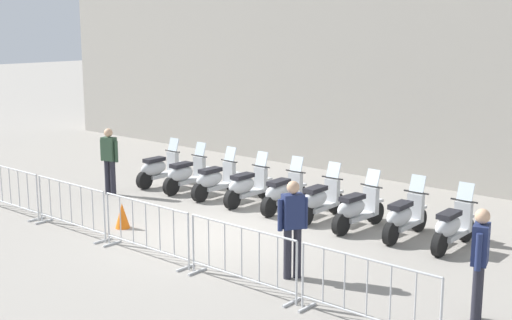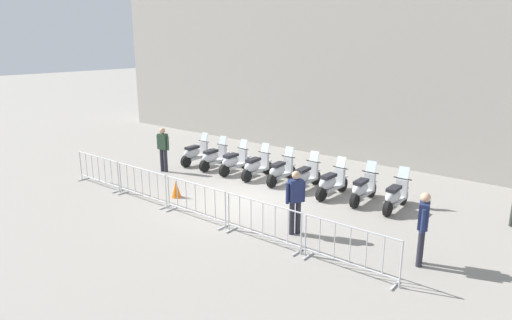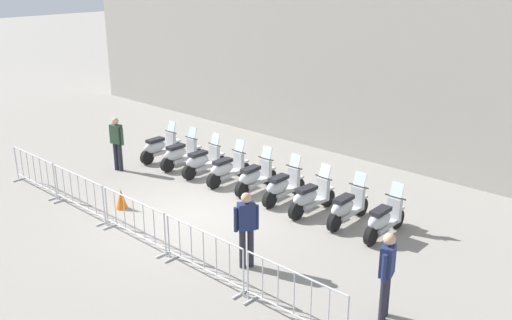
% 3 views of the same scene
% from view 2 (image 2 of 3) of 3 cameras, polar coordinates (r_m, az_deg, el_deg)
% --- Properties ---
extents(ground_plane, '(120.00, 120.00, 0.00)m').
position_cam_2_polar(ground_plane, '(14.33, -2.10, -5.16)').
color(ground_plane, gray).
extents(motorcycle_0, '(0.56, 1.72, 1.24)m').
position_cam_2_polar(motorcycle_0, '(18.46, -7.76, 0.83)').
color(motorcycle_0, black).
rests_on(motorcycle_0, ground).
extents(motorcycle_1, '(0.56, 1.72, 1.24)m').
position_cam_2_polar(motorcycle_1, '(17.74, -5.40, 0.31)').
color(motorcycle_1, black).
rests_on(motorcycle_1, ground).
extents(motorcycle_2, '(0.56, 1.72, 1.24)m').
position_cam_2_polar(motorcycle_2, '(17.06, -2.82, -0.24)').
color(motorcycle_2, black).
rests_on(motorcycle_2, ground).
extents(motorcycle_3, '(0.56, 1.72, 1.24)m').
position_cam_2_polar(motorcycle_3, '(16.42, -0.00, -0.84)').
color(motorcycle_3, black).
rests_on(motorcycle_3, ground).
extents(motorcycle_4, '(0.56, 1.72, 1.24)m').
position_cam_2_polar(motorcycle_4, '(15.86, 3.14, -1.43)').
color(motorcycle_4, black).
rests_on(motorcycle_4, ground).
extents(motorcycle_5, '(0.56, 1.72, 1.24)m').
position_cam_2_polar(motorcycle_5, '(15.30, 6.34, -2.13)').
color(motorcycle_5, black).
rests_on(motorcycle_5, ground).
extents(motorcycle_6, '(0.56, 1.73, 1.24)m').
position_cam_2_polar(motorcycle_6, '(14.71, 9.56, -2.96)').
color(motorcycle_6, black).
rests_on(motorcycle_6, ground).
extents(motorcycle_7, '(0.56, 1.72, 1.24)m').
position_cam_2_polar(motorcycle_7, '(14.36, 13.48, -3.63)').
color(motorcycle_7, black).
rests_on(motorcycle_7, ground).
extents(motorcycle_8, '(0.56, 1.72, 1.24)m').
position_cam_2_polar(motorcycle_8, '(13.97, 17.37, -4.44)').
color(motorcycle_8, black).
rests_on(motorcycle_8, ground).
extents(barrier_segment_0, '(2.33, 0.45, 1.07)m').
position_cam_2_polar(barrier_segment_0, '(16.52, -19.45, -1.35)').
color(barrier_segment_0, '#B2B5B7').
rests_on(barrier_segment_0, ground).
extents(barrier_segment_1, '(2.33, 0.45, 1.07)m').
position_cam_2_polar(barrier_segment_1, '(14.60, -14.34, -3.06)').
color(barrier_segment_1, '#B2B5B7').
rests_on(barrier_segment_1, ground).
extents(barrier_segment_2, '(2.33, 0.45, 1.07)m').
position_cam_2_polar(barrier_segment_2, '(12.84, -7.73, -5.23)').
color(barrier_segment_2, '#B2B5B7').
rests_on(barrier_segment_2, ground).
extents(barrier_segment_3, '(2.33, 0.45, 1.07)m').
position_cam_2_polar(barrier_segment_3, '(11.33, 0.87, -7.92)').
color(barrier_segment_3, '#B2B5B7').
rests_on(barrier_segment_3, ground).
extents(barrier_segment_4, '(2.33, 0.45, 1.07)m').
position_cam_2_polar(barrier_segment_4, '(10.18, 11.91, -11.06)').
color(barrier_segment_4, '#B2B5B7').
rests_on(barrier_segment_4, ground).
extents(officer_near_row_end, '(0.38, 0.48, 1.73)m').
position_cam_2_polar(officer_near_row_end, '(11.65, 5.06, -4.94)').
color(officer_near_row_end, '#23232D').
rests_on(officer_near_row_end, ground).
extents(officer_mid_plaza, '(0.54, 0.30, 1.73)m').
position_cam_2_polar(officer_mid_plaza, '(17.51, -11.79, 1.63)').
color(officer_mid_plaza, '#23232D').
rests_on(officer_mid_plaza, ground).
extents(officer_by_barriers, '(0.31, 0.53, 1.73)m').
position_cam_2_polar(officer_by_barriers, '(10.70, 20.54, -7.74)').
color(officer_by_barriers, '#23232D').
rests_on(officer_by_barriers, ground).
extents(traffic_cone, '(0.32, 0.32, 0.55)m').
position_cam_2_polar(traffic_cone, '(14.75, -10.17, -3.67)').
color(traffic_cone, orange).
rests_on(traffic_cone, ground).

